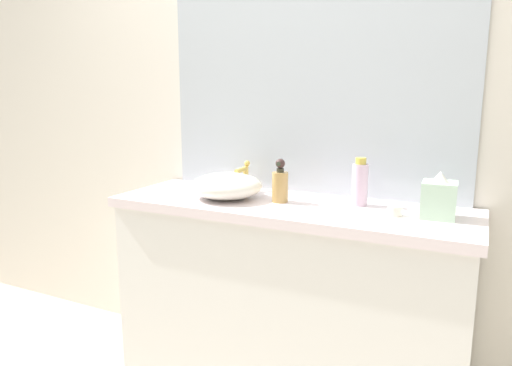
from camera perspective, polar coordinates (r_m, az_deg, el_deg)
The scene contains 9 objects.
bathroom_wall_rear at distance 2.29m, azimuth 4.54°, elevation 8.97°, with size 6.00×0.06×2.60m, color silver.
vanity_counter at distance 2.18m, azimuth 3.73°, elevation -14.05°, with size 1.56×0.51×0.91m.
wall_mirror_panel at distance 2.22m, azimuth 6.64°, elevation 12.48°, with size 1.44×0.01×1.07m, color #B2BCC6.
sink_basin at distance 2.12m, azimuth -3.60°, elevation -0.34°, with size 0.33×0.32×0.11m, color silver.
faucet at distance 2.27m, azimuth -1.40°, elevation 1.14°, with size 0.03×0.13×0.14m.
soap_dispenser at distance 2.04m, azimuth 2.93°, elevation -0.15°, with size 0.07×0.07×0.19m.
lotion_bottle at distance 2.02m, azimuth 12.46°, elevation -0.03°, with size 0.07×0.07×0.20m.
tissue_box at distance 1.91m, azimuth 21.25°, elevation -1.69°, with size 0.13×0.13×0.18m.
candle_jar at distance 1.90m, azimuth 16.47°, elevation -3.27°, with size 0.06×0.06×0.04m, color silver.
Camera 1 is at (0.84, -1.40, 1.38)m, focal length 33.08 mm.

